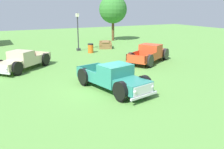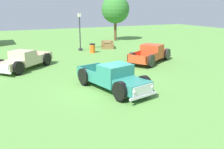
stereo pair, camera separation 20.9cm
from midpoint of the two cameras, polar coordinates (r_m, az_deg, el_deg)
ground_plane at (r=14.58m, az=-1.57°, el=-2.95°), size 80.00×80.00×0.00m
pickup_truck_foreground at (r=13.67m, az=0.53°, el=-0.98°), size 2.87×5.32×1.55m
pickup_truck_behind_left at (r=21.33m, az=8.74°, el=4.88°), size 5.21×4.01×1.53m
pickup_truck_behind_right at (r=19.52m, az=-20.85°, el=2.93°), size 4.67×4.41×1.46m
lamp_post_near at (r=26.63m, az=-8.20°, el=10.02°), size 0.36×0.36×4.01m
picnic_table at (r=28.23m, az=-1.75°, el=7.19°), size 2.10×2.26×0.78m
trash_can at (r=25.39m, az=-5.25°, el=6.14°), size 0.59×0.59×0.95m
oak_tree_east at (r=34.38m, az=0.05°, el=14.97°), size 3.79×3.79×6.15m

